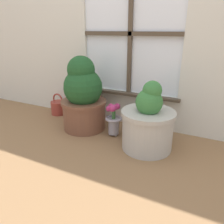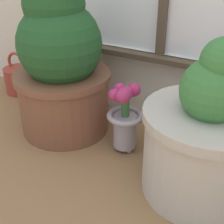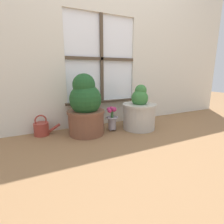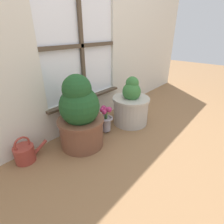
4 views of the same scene
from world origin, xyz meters
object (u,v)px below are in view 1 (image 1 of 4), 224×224
potted_plant_right (148,123)px  potted_plant_left (83,97)px  watering_can (59,107)px  flower_vase (113,119)px

potted_plant_right → potted_plant_left: bearing=171.3°
potted_plant_right → watering_can: 1.14m
potted_plant_left → watering_can: 0.54m
potted_plant_right → flower_vase: potted_plant_right is taller
potted_plant_left → flower_vase: size_ratio=2.29×
watering_can → flower_vase: bearing=-14.6°
potted_plant_left → potted_plant_right: size_ratio=1.24×
flower_vase → watering_can: size_ratio=1.03×
flower_vase → watering_can: 0.80m
potted_plant_right → watering_can: potted_plant_right is taller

